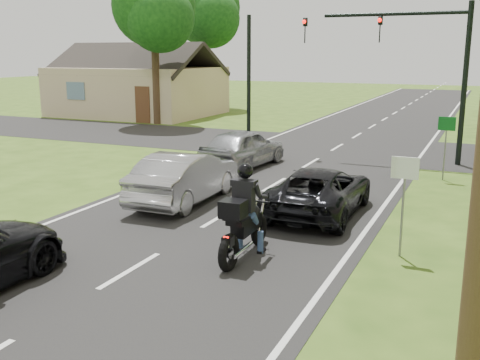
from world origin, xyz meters
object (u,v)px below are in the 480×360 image
motorcycle_rider (243,221)px  sign_green (446,133)px  silver_suv (243,148)px  traffic_signal (414,54)px  silver_sedan (185,177)px  dark_suv (320,191)px  sign_white (404,182)px

motorcycle_rider → sign_green: sign_green is taller
silver_suv → traffic_signal: traffic_signal is taller
silver_sedan → traffic_signal: bearing=-120.5°
dark_suv → traffic_signal: size_ratio=0.70×
traffic_signal → sign_white: traffic_signal is taller
sign_white → sign_green: 8.00m
dark_suv → silver_sedan: (-3.84, -0.39, 0.10)m
silver_sedan → silver_suv: size_ratio=1.03×
dark_suv → traffic_signal: traffic_signal is taller
silver_suv → traffic_signal: (5.43, 3.75, 3.40)m
dark_suv → traffic_signal: 9.36m
dark_suv → silver_suv: bearing=-48.8°
motorcycle_rider → dark_suv: bearing=81.6°
motorcycle_rider → silver_suv: (-3.83, 8.67, -0.06)m
silver_suv → traffic_signal: size_ratio=0.67×
motorcycle_rider → silver_sedan: 4.77m
traffic_signal → sign_white: (1.36, -11.02, -2.54)m
silver_suv → sign_white: sign_white is taller
dark_suv → silver_sedan: bearing=5.0°
traffic_signal → silver_sedan: bearing=-118.7°
sign_green → silver_sedan: bearing=-137.3°
silver_sedan → traffic_signal: (4.92, 9.00, 3.41)m
traffic_signal → sign_green: 4.24m
motorcycle_rider → sign_white: size_ratio=1.11×
sign_green → silver_suv: bearing=-174.0°
silver_sedan → silver_suv: 5.27m
motorcycle_rider → traffic_signal: size_ratio=0.37×
silver_suv → sign_white: (6.80, -7.26, 0.86)m
sign_white → silver_suv: bearing=133.1°
silver_sedan → sign_white: size_ratio=2.05×
dark_suv → silver_sedan: size_ratio=1.02×
dark_suv → sign_green: bearing=-116.0°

